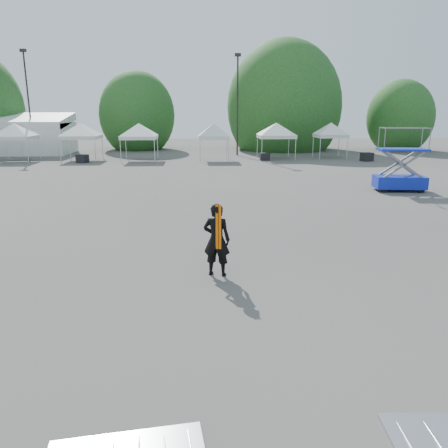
{
  "coord_description": "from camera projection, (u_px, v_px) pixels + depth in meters",
  "views": [
    {
      "loc": [
        -0.91,
        -12.74,
        4.41
      ],
      "look_at": [
        -0.23,
        -0.81,
        1.3
      ],
      "focal_mm": 35.0,
      "sensor_mm": 36.0,
      "label": 1
    }
  ],
  "objects": [
    {
      "name": "tree_mid_e",
      "position": [
        284.0,
        107.0,
        50.43
      ],
      "size": [
        5.12,
        5.12,
        7.79
      ],
      "color": "#382314",
      "rests_on": "ground"
    },
    {
      "name": "ground",
      "position": [
        230.0,
        258.0,
        13.47
      ],
      "size": [
        120.0,
        120.0,
        0.0
      ],
      "primitive_type": "plane",
      "color": "#474442",
      "rests_on": "ground"
    },
    {
      "name": "tree_far_e",
      "position": [
        400.0,
        118.0,
        49.53
      ],
      "size": [
        3.84,
        3.84,
        5.84
      ],
      "color": "#382314",
      "rests_on": "ground"
    },
    {
      "name": "crate_mid",
      "position": [
        265.0,
        157.0,
        39.92
      ],
      "size": [
        0.89,
        0.7,
        0.68
      ],
      "primitive_type": "cube",
      "rotation": [
        0.0,
        0.0,
        0.02
      ],
      "color": "black",
      "rests_on": "ground"
    },
    {
      "name": "scissor_lift",
      "position": [
        402.0,
        159.0,
        24.31
      ],
      "size": [
        2.87,
        1.67,
        3.52
      ],
      "rotation": [
        0.0,
        0.0,
        -0.12
      ],
      "color": "#0C2B9C",
      "rests_on": "ground"
    },
    {
      "name": "tent_e",
      "position": [
        214.0,
        126.0,
        39.09
      ],
      "size": [
        3.83,
        3.83,
        3.88
      ],
      "color": "silver",
      "rests_on": "ground"
    },
    {
      "name": "tent_d",
      "position": [
        139.0,
        126.0,
        39.08
      ],
      "size": [
        4.46,
        4.46,
        3.88
      ],
      "color": "silver",
      "rests_on": "ground"
    },
    {
      "name": "tent_c",
      "position": [
        80.0,
        126.0,
        39.52
      ],
      "size": [
        4.6,
        4.6,
        3.88
      ],
      "color": "silver",
      "rests_on": "ground"
    },
    {
      "name": "crate_east",
      "position": [
        367.0,
        157.0,
        39.28
      ],
      "size": [
        1.17,
        1.03,
        0.76
      ],
      "primitive_type": "cube",
      "rotation": [
        0.0,
        0.0,
        0.32
      ],
      "color": "black",
      "rests_on": "ground"
    },
    {
      "name": "light_pole_west",
      "position": [
        28.0,
        97.0,
        43.87
      ],
      "size": [
        0.6,
        0.25,
        10.3
      ],
      "color": "black",
      "rests_on": "ground"
    },
    {
      "name": "tent_f",
      "position": [
        276.0,
        126.0,
        40.56
      ],
      "size": [
        4.65,
        4.65,
        3.88
      ],
      "color": "silver",
      "rests_on": "ground"
    },
    {
      "name": "tent_g",
      "position": [
        331.0,
        125.0,
        41.36
      ],
      "size": [
        3.93,
        3.93,
        3.88
      ],
      "color": "silver",
      "rests_on": "ground"
    },
    {
      "name": "light_pole_east",
      "position": [
        238.0,
        99.0,
        43.17
      ],
      "size": [
        0.6,
        0.25,
        9.8
      ],
      "color": "black",
      "rests_on": "ground"
    },
    {
      "name": "tree_mid_w",
      "position": [
        137.0,
        115.0,
        50.69
      ],
      "size": [
        4.16,
        4.16,
        6.33
      ],
      "color": "#382314",
      "rests_on": "ground"
    },
    {
      "name": "tent_b",
      "position": [
        14.0,
        126.0,
        38.8
      ],
      "size": [
        4.47,
        4.47,
        3.88
      ],
      "color": "silver",
      "rests_on": "ground"
    },
    {
      "name": "crate_west",
      "position": [
        82.0,
        159.0,
        38.04
      ],
      "size": [
        1.12,
        1.02,
        0.71
      ],
      "primitive_type": "cube",
      "rotation": [
        0.0,
        0.0,
        -0.42
      ],
      "color": "black",
      "rests_on": "ground"
    },
    {
      "name": "man",
      "position": [
        217.0,
        240.0,
        11.84
      ],
      "size": [
        0.84,
        0.66,
        2.03
      ],
      "rotation": [
        0.0,
        0.0,
        2.88
      ],
      "color": "black",
      "rests_on": "ground"
    }
  ]
}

